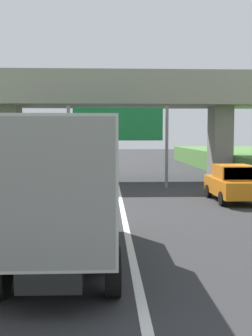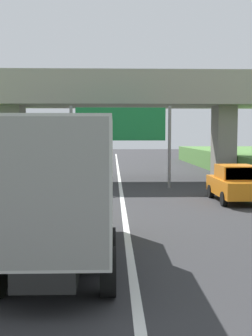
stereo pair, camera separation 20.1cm
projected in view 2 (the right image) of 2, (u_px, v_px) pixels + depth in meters
The scene contains 5 objects.
lane_centre_stripe at pixel (121, 193), 22.91m from camera, with size 0.20×95.06×0.01m, color white.
overpass_bridge at pixel (119, 101), 29.35m from camera, with size 40.00×4.80×7.29m.
overhead_highway_sign at pixel (121, 129), 24.62m from camera, with size 5.88×0.18×4.79m.
truck_yellow at pixel (65, 183), 10.28m from camera, with size 2.44×7.30×3.44m.
car_orange at pixel (235, 183), 19.76m from camera, with size 1.86×4.10×1.72m.
Camera 2 is at (-0.42, 4.79, 3.09)m, focal length 45.56 mm.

